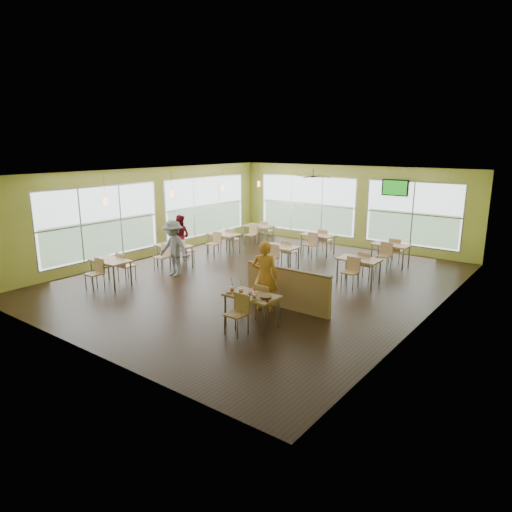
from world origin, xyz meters
name	(u,v)px	position (x,y,z in m)	size (l,w,h in m)	color
room	(260,228)	(0.00, 0.00, 1.60)	(12.00, 12.04, 3.20)	black
window_bays	(253,212)	(-2.65, 3.08, 1.48)	(9.24, 10.24, 2.38)	white
main_table	(252,300)	(2.00, -3.00, 0.63)	(1.22, 1.52, 0.87)	tan
half_wall_divider	(287,288)	(2.00, -1.55, 0.52)	(2.40, 0.14, 1.04)	tan
dining_tables	(265,245)	(-1.05, 1.71, 0.63)	(6.92, 8.72, 0.87)	tan
pendant_lights	(197,191)	(-3.20, 0.68, 2.45)	(0.11, 7.31, 0.86)	#2D2119
ceiling_fan	(313,176)	(0.00, 3.00, 2.95)	(1.25, 1.25, 0.29)	#2D2119
tv_backwall	(395,188)	(1.80, 5.90, 2.45)	(1.00, 0.07, 0.60)	black
man_plaid	(265,276)	(1.65, -2.04, 0.89)	(0.65, 0.43, 1.78)	#DD5218
patron_maroon	(180,236)	(-4.10, 0.64, 0.77)	(0.75, 0.58, 1.54)	#5B0C12
patron_grey	(173,248)	(-2.46, -1.21, 0.87)	(1.13, 0.65, 1.75)	slate
cup_blue	(232,290)	(1.56, -3.16, 0.82)	(0.10, 0.10, 0.37)	white
cup_yellow	(241,291)	(1.81, -3.15, 0.83)	(0.11, 0.11, 0.38)	white
cup_red_near	(255,295)	(2.20, -3.16, 0.83)	(0.11, 0.11, 0.38)	white
cup_red_far	(254,297)	(2.25, -3.25, 0.82)	(0.09, 0.09, 0.34)	white
food_basket	(266,297)	(2.41, -3.03, 0.78)	(0.26, 0.26, 0.06)	black
ketchup_cup	(267,301)	(2.55, -3.18, 0.76)	(0.06, 0.06, 0.02)	#AE0011
wrapper_left	(229,293)	(1.53, -3.24, 0.77)	(0.14, 0.13, 0.04)	#997A4A
wrapper_mid	(252,293)	(1.98, -2.96, 0.78)	(0.21, 0.19, 0.05)	#997A4A
wrapper_right	(254,300)	(2.30, -3.30, 0.77)	(0.14, 0.12, 0.03)	#997A4A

